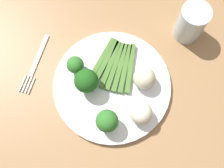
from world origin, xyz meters
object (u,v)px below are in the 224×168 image
Objects in this scene: cauliflower_near_fork at (141,113)px; cauliflower_edge at (144,78)px; fork at (35,64)px; dining_table at (133,78)px; asparagus_bundle at (115,65)px; broccoli_right at (75,65)px; broccoli_front at (107,121)px; plate at (112,85)px; broccoli_left at (86,81)px; water_glass at (191,23)px.

cauliflower_near_fork is 0.97× the size of cauliflower_edge.
cauliflower_near_fork reaches higher than fork.
asparagus_bundle is at bearing 9.68° from dining_table.
broccoli_right is at bearing 97.30° from fork.
broccoli_front is 1.16× the size of cauliflower_edge.
dining_table is 4.73× the size of plate.
dining_table is 0.20m from broccoli_left.
plate is 1.76× the size of fork.
broccoli_front is 0.63× the size of water_glass.
water_glass is at bearing -129.39° from broccoli_front.
plate is 5.51× the size of cauliflower_near_fork.
asparagus_bundle reaches higher than dining_table.
cauliflower_near_fork is at bearing 131.99° from plate.
broccoli_right reaches higher than fork.
broccoli_front is at bearing 67.17° from fork.
dining_table is at bearing -136.57° from plate.
cauliflower_near_fork is (-0.13, 0.07, -0.01)m from broccoli_left.
broccoli_right is (0.03, -0.04, -0.01)m from broccoli_left.
broccoli_left reaches higher than plate.
cauliflower_near_fork reaches higher than dining_table.
asparagus_bundle is (-0.01, -0.05, 0.01)m from plate.
cauliflower_near_fork is 0.32× the size of fork.
fork is 0.41m from water_glass.
dining_table is at bearing -152.67° from broccoli_left.
broccoli_left is (0.12, 0.06, 0.15)m from dining_table.
dining_table is at bearing -173.04° from broccoli_right.
plate is at bearing -175.75° from broccoli_left.
broccoli_left is 0.10m from broccoli_front.
water_glass is (-0.12, -0.14, 0.01)m from cauliflower_edge.
dining_table is 0.15m from cauliflower_edge.
broccoli_left reaches higher than fork.
cauliflower_edge is (-0.02, 0.05, 0.14)m from dining_table.
broccoli_front reaches higher than asparagus_bundle.
water_glass reaches higher than plate.
dining_table is 0.13m from asparagus_bundle.
broccoli_right is (0.15, 0.02, 0.14)m from dining_table.
fork is at bearing -8.62° from broccoli_right.
broccoli_left is 1.37× the size of broccoli_right.
dining_table is 25.40× the size of cauliflower_edge.
cauliflower_edge is at bearing -95.97° from cauliflower_near_fork.
plate is 0.25m from water_glass.
broccoli_right is 0.81× the size of broccoli_front.
cauliflower_near_fork is at bearing 150.87° from broccoli_left.
cauliflower_edge is (-0.13, -0.01, -0.01)m from broccoli_left.
plate is at bearing 43.43° from dining_table.
broccoli_left is 0.14m from cauliflower_edge.
plate is at bearing -95.73° from broccoli_front.
fork is (0.26, -0.13, -0.04)m from cauliflower_near_fork.
broccoli_left is (0.06, 0.00, 0.05)m from plate.
broccoli_front is (0.07, 0.15, 0.15)m from dining_table.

